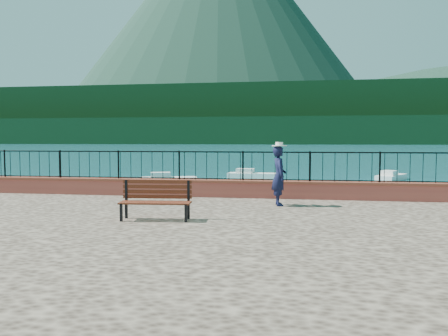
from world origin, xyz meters
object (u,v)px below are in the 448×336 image
(boat_1, at_px, (318,194))
(boat_3, at_px, (169,177))
(person, at_px, (279,176))
(boat_4, at_px, (252,173))
(park_bench, at_px, (156,208))
(boat_5, at_px, (391,175))
(boat_0, at_px, (123,189))

(boat_1, height_order, boat_3, same)
(person, distance_m, boat_4, 22.73)
(person, height_order, boat_4, person)
(park_bench, relative_size, boat_1, 0.41)
(park_bench, distance_m, boat_5, 27.54)
(boat_4, bearing_deg, boat_1, -66.24)
(park_bench, xyz_separation_m, boat_0, (-6.02, 12.65, -1.09))
(person, relative_size, boat_0, 0.53)
(boat_4, relative_size, boat_5, 1.09)
(park_bench, relative_size, boat_0, 0.53)
(boat_0, xyz_separation_m, boat_1, (10.54, -0.24, 0.00))
(boat_1, relative_size, boat_4, 1.06)
(boat_0, bearing_deg, park_bench, -66.26)
(person, bearing_deg, boat_3, 13.78)
(boat_4, xyz_separation_m, boat_5, (10.82, 0.02, 0.00))
(boat_1, xyz_separation_m, boat_5, (6.27, 12.91, 0.00))
(boat_5, bearing_deg, park_bench, -173.12)
(boat_3, relative_size, boat_5, 1.09)
(person, distance_m, boat_1, 9.87)
(boat_3, relative_size, boat_4, 1.01)
(park_bench, distance_m, boat_0, 14.06)
(boat_4, height_order, boat_5, same)
(boat_1, bearing_deg, boat_5, 81.25)
(boat_1, bearing_deg, park_bench, -92.84)
(boat_0, xyz_separation_m, boat_4, (6.00, 12.65, 0.00))
(boat_0, bearing_deg, boat_1, -3.03)
(boat_0, height_order, boat_4, same)
(park_bench, distance_m, boat_3, 21.30)
(park_bench, bearing_deg, person, 39.27)
(person, relative_size, boat_3, 0.44)
(person, bearing_deg, boat_4, -4.66)
(person, bearing_deg, boat_5, -31.40)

